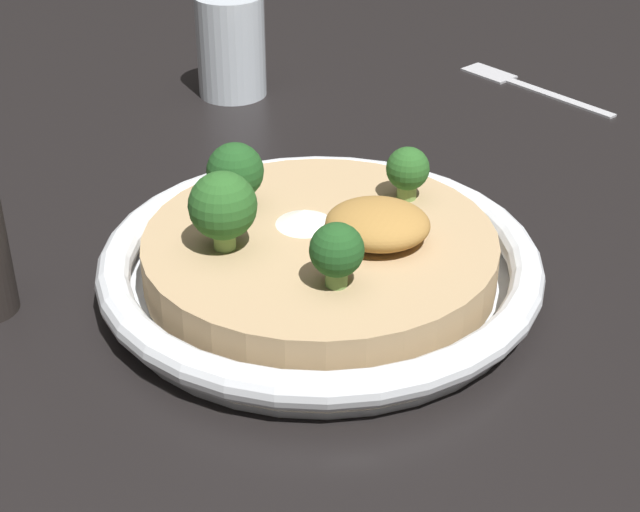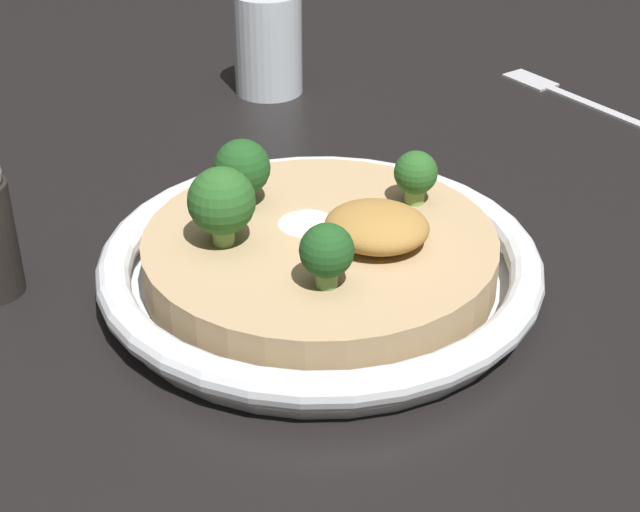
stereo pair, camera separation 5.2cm
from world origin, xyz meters
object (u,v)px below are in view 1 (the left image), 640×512
object	(u,v)px
broccoli_front_left	(408,171)
broccoli_right	(235,172)
broccoli_back_right	(223,207)
fork_utensil	(521,83)
broccoli_back	(337,252)
risotto_bowl	(320,262)
drinking_glass	(231,46)

from	to	relation	value
broccoli_front_left	broccoli_right	world-z (taller)	broccoli_right
broccoli_back_right	fork_utensil	world-z (taller)	broccoli_back_right
broccoli_front_left	broccoli_back	bearing A→B (deg)	75.40
broccoli_front_left	broccoli_right	xyz separation A→B (m)	(0.11, 0.03, 0.01)
broccoli_front_left	broccoli_back_right	xyz separation A→B (m)	(0.10, 0.08, 0.01)
broccoli_right	broccoli_back_right	bearing A→B (deg)	95.95
risotto_bowl	broccoli_back_right	world-z (taller)	broccoli_back_right
broccoli_front_left	fork_utensil	world-z (taller)	broccoli_front_left
risotto_bowl	drinking_glass	xyz separation A→B (m)	(0.13, -0.31, 0.03)
broccoli_back	fork_utensil	size ratio (longest dim) A/B	0.28
risotto_bowl	fork_utensil	size ratio (longest dim) A/B	1.98
broccoli_back_right	drinking_glass	world-z (taller)	drinking_glass
broccoli_front_left	broccoli_back_right	bearing A→B (deg)	39.11
broccoli_right	broccoli_back	bearing A→B (deg)	133.89
broccoli_right	drinking_glass	world-z (taller)	drinking_glass
broccoli_right	broccoli_back_right	distance (m)	0.05
broccoli_front_left	drinking_glass	size ratio (longest dim) A/B	0.39
broccoli_front_left	broccoli_back_right	size ratio (longest dim) A/B	0.72
broccoli_right	risotto_bowl	bearing A→B (deg)	154.78
risotto_bowl	broccoli_back	xyz separation A→B (m)	(-0.02, 0.05, 0.04)
broccoli_back	broccoli_right	world-z (taller)	broccoli_right
risotto_bowl	broccoli_back	world-z (taller)	broccoli_back
risotto_bowl	broccoli_front_left	bearing A→B (deg)	-128.91
risotto_bowl	broccoli_back_right	size ratio (longest dim) A/B	5.61
broccoli_front_left	broccoli_back_right	world-z (taller)	broccoli_back_right
broccoli_front_left	broccoli_right	bearing A→B (deg)	16.16
drinking_glass	risotto_bowl	bearing A→B (deg)	113.42
broccoli_right	drinking_glass	size ratio (longest dim) A/B	0.48
broccoli_back	broccoli_back_right	world-z (taller)	broccoli_back_right
drinking_glass	fork_utensil	xyz separation A→B (m)	(-0.26, -0.07, -0.04)
risotto_bowl	broccoli_back_right	distance (m)	0.08
broccoli_front_left	fork_utensil	size ratio (longest dim) A/B	0.25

